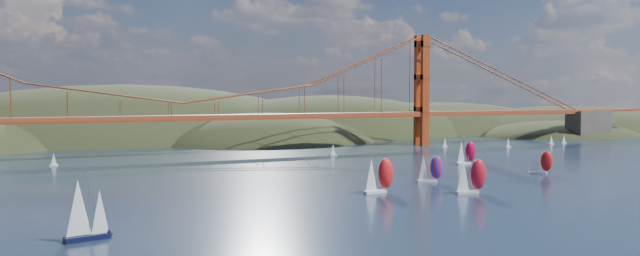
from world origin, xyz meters
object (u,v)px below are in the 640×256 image
at_px(sloop_navy, 85,210).
at_px(racer_2, 540,161).
at_px(racer_3, 466,152).
at_px(racer_rwb, 430,168).
at_px(racer_1, 471,175).
at_px(racer_0, 378,175).

bearing_deg(sloop_navy, racer_2, 0.69).
distance_m(sloop_navy, racer_3, 152.10).
bearing_deg(racer_2, racer_rwb, -145.69).
relative_size(racer_1, racer_rwb, 1.16).
bearing_deg(sloop_navy, racer_1, -5.69).
relative_size(racer_0, racer_1, 1.01).
xyz_separation_m(racer_1, racer_2, (45.62, 23.09, -0.78)).
relative_size(racer_0, racer_3, 1.08).
height_order(racer_2, racer_3, racer_3).
bearing_deg(racer_3, racer_rwb, -142.29).
height_order(sloop_navy, racer_rwb, sloop_navy).
distance_m(racer_0, racer_1, 24.11).
distance_m(sloop_navy, racer_0, 77.88).
bearing_deg(sloop_navy, racer_3, 12.88).
bearing_deg(sloop_navy, racer_rwb, 6.10).
bearing_deg(racer_1, racer_2, 31.30).
height_order(sloop_navy, racer_2, sloop_navy).
bearing_deg(racer_1, racer_rwb, 89.30).
xyz_separation_m(racer_1, racer_rwb, (1.96, 21.74, -0.68)).
bearing_deg(racer_0, sloop_navy, -168.25).
height_order(sloop_navy, racer_3, sloop_navy).
relative_size(racer_1, racer_2, 1.19).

